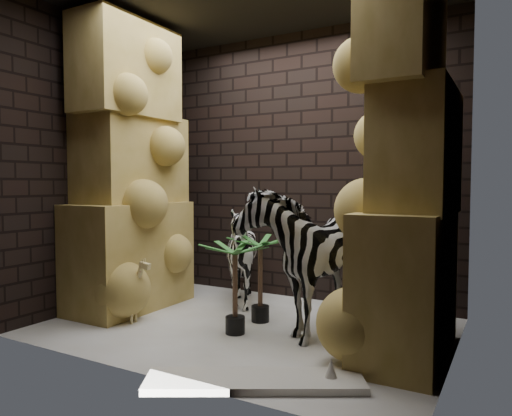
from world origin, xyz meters
The scene contains 13 objects.
floor centered at (0.00, 0.00, 0.00)m, with size 3.50×3.50×0.00m, color white.
wall_back centered at (0.00, 1.25, 1.50)m, with size 3.50×3.50×0.00m, color black.
wall_front centered at (0.00, -1.25, 1.50)m, with size 3.50×3.50×0.00m, color black.
wall_left centered at (-1.75, 0.00, 1.50)m, with size 3.00×3.00×0.00m, color black.
wall_right centered at (1.75, 0.00, 1.50)m, with size 3.00×3.00×0.00m, color black.
rock_pillar_left centered at (-1.40, 0.00, 1.50)m, with size 0.68×1.30×3.00m, color tan, non-canonical shape.
rock_pillar_right centered at (1.42, 0.00, 1.50)m, with size 0.58×1.25×3.00m, color tan, non-canonical shape.
zebra_right centered at (0.52, 0.30, 0.76)m, with size 0.69×1.28×1.52m, color white.
zebra_left centered at (-0.39, 0.59, 0.48)m, with size 0.86×1.07×0.97m, color white.
giraffe_toy centered at (-1.05, -0.41, 0.31)m, with size 0.32×0.11×0.63m, color #EFDA8F, non-canonical shape.
palm_front centered at (0.04, 0.22, 0.41)m, with size 0.36×0.36×0.82m, color #144F17, non-canonical shape.
palm_back centered at (0.02, -0.20, 0.40)m, with size 0.36×0.36×0.80m, color #144F17, non-canonical shape.
surfboard centered at (0.68, -1.02, 0.03)m, with size 1.41×0.35×0.05m, color silver.
Camera 1 is at (2.13, -3.60, 1.30)m, focal length 32.75 mm.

